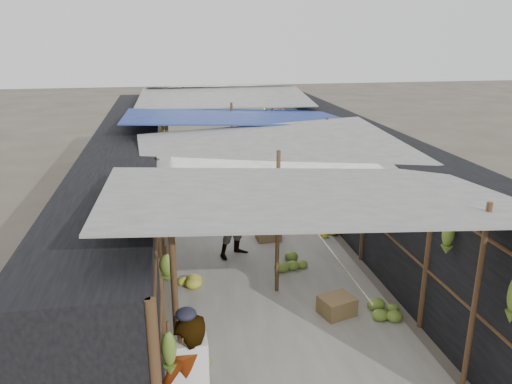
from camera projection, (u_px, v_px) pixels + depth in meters
aisle_slab at (246, 222)px, 12.26m from camera, size 3.60×16.00×0.02m
stall_left at (130, 183)px, 11.46m from camera, size 1.40×15.00×2.30m
stall_right at (353, 172)px, 12.37m from camera, size 1.40×15.00×2.30m
crate_near at (268, 233)px, 11.16m from camera, size 0.55×0.45×0.32m
crate_mid at (337, 306)px, 8.19m from camera, size 0.64×0.57×0.32m
crate_back at (212, 211)px, 12.63m from camera, size 0.44×0.36×0.28m
black_basin at (288, 185)px, 14.95m from camera, size 0.60×0.60×0.18m
shopper_blue at (238, 218)px, 10.17m from camera, size 1.01×0.93×1.66m
vendor_seated at (260, 174)px, 14.54m from camera, size 0.61×0.75×1.01m
market_canopy at (244, 123)px, 11.83m from camera, size 5.62×15.20×2.77m
hanging_bananas at (239, 156)px, 11.81m from camera, size 3.95×14.47×0.84m
floor_bananas at (244, 213)px, 12.44m from camera, size 3.87×10.30×0.35m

